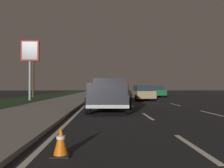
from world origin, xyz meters
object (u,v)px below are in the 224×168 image
object	(u,v)px
sedan_green	(156,91)
sedan_tan	(143,93)
sedan_blue	(106,93)
bare_tree_far	(33,74)
gas_price_sign	(30,55)
traffic_cone_near	(61,141)
sedan_silver	(105,91)
pickup_truck	(109,95)

from	to	relation	value
sedan_green	sedan_tan	world-z (taller)	same
sedan_tan	sedan_green	bearing A→B (deg)	-22.66
sedan_blue	bare_tree_far	bearing A→B (deg)	51.20
sedan_blue	gas_price_sign	world-z (taller)	gas_price_sign
bare_tree_far	traffic_cone_near	world-z (taller)	bare_tree_far
sedan_silver	traffic_cone_near	world-z (taller)	sedan_silver
sedan_green	gas_price_sign	size ratio (longest dim) A/B	0.70
sedan_tan	bare_tree_far	world-z (taller)	bare_tree_far
sedan_tan	gas_price_sign	xyz separation A→B (m)	(0.71, 11.71, 3.89)
traffic_cone_near	sedan_silver	bearing A→B (deg)	-2.20
sedan_tan	bare_tree_far	distance (m)	15.78
sedan_green	bare_tree_far	size ratio (longest dim) A/B	0.74
sedan_tan	sedan_blue	distance (m)	3.82
sedan_green	traffic_cone_near	size ratio (longest dim) A/B	7.60
sedan_silver	bare_tree_far	bearing A→B (deg)	90.23
pickup_truck	sedan_silver	bearing A→B (deg)	0.43
pickup_truck	traffic_cone_near	distance (m)	8.88
sedan_tan	bare_tree_far	xyz separation A→B (m)	(7.69, 13.57, 2.38)
traffic_cone_near	sedan_green	bearing A→B (deg)	-17.30
gas_price_sign	sedan_green	bearing A→B (deg)	-64.29
gas_price_sign	sedan_tan	bearing A→B (deg)	-93.46
traffic_cone_near	sedan_tan	bearing A→B (deg)	-14.86
pickup_truck	sedan_blue	bearing A→B (deg)	0.71
sedan_tan	gas_price_sign	size ratio (longest dim) A/B	0.71
sedan_silver	sedan_blue	distance (m)	7.88
sedan_silver	traffic_cone_near	size ratio (longest dim) A/B	7.62
sedan_silver	traffic_cone_near	xyz separation A→B (m)	(-25.94, 1.00, -0.50)
sedan_green	traffic_cone_near	world-z (taller)	sedan_green
sedan_green	sedan_silver	xyz separation A→B (m)	(-0.21, 7.15, 0.00)
sedan_green	sedan_tan	distance (m)	8.60
sedan_silver	sedan_tan	size ratio (longest dim) A/B	1.00
bare_tree_far	gas_price_sign	bearing A→B (deg)	-165.07
sedan_green	sedan_silver	distance (m)	7.15
sedan_green	traffic_cone_near	bearing A→B (deg)	162.70
sedan_blue	sedan_green	bearing A→B (deg)	-41.42
pickup_truck	sedan_tan	distance (m)	10.12
sedan_tan	bare_tree_far	bearing A→B (deg)	60.46
sedan_tan	sedan_blue	bearing A→B (deg)	92.23
sedan_blue	bare_tree_far	xyz separation A→B (m)	(7.84, 9.75, 2.38)
sedan_green	sedan_silver	size ratio (longest dim) A/B	1.00
bare_tree_far	traffic_cone_near	size ratio (longest dim) A/B	10.27
sedan_blue	sedan_tan	bearing A→B (deg)	-87.77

